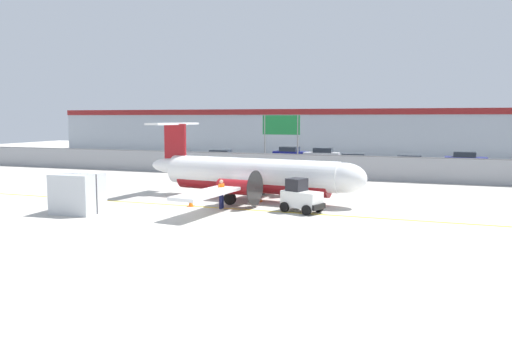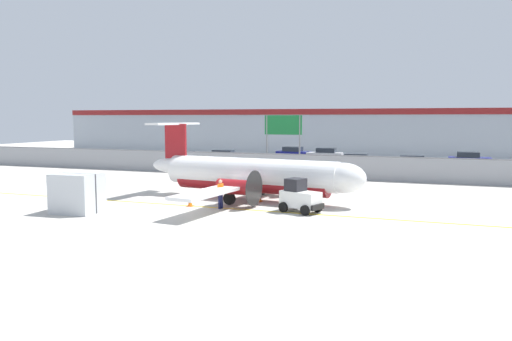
# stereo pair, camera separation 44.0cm
# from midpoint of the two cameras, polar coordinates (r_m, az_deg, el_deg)

# --- Properties ---
(ground_plane) EXTENTS (140.00, 140.00, 0.01)m
(ground_plane) POSITION_cam_midpoint_polar(r_m,az_deg,el_deg) (29.53, -4.46, -4.23)
(ground_plane) COLOR #BCB7AD
(perimeter_fence) EXTENTS (98.00, 0.10, 2.10)m
(perimeter_fence) POSITION_cam_midpoint_polar(r_m,az_deg,el_deg) (44.29, 4.18, 0.66)
(perimeter_fence) COLOR gray
(perimeter_fence) RESTS_ON ground
(parking_lot_strip) EXTENTS (98.00, 17.00, 0.12)m
(parking_lot_strip) POSITION_cam_midpoint_polar(r_m,az_deg,el_deg) (55.49, 7.44, 0.62)
(parking_lot_strip) COLOR #38383A
(parking_lot_strip) RESTS_ON ground
(background_building) EXTENTS (91.00, 8.10, 6.50)m
(background_building) POSITION_cam_midpoint_polar(r_m,az_deg,el_deg) (73.42, 10.67, 4.38)
(background_building) COLOR #A8B2BC
(background_building) RESTS_ON ground
(commuter_airplane) EXTENTS (15.36, 16.08, 4.92)m
(commuter_airplane) POSITION_cam_midpoint_polar(r_m,az_deg,el_deg) (31.83, 0.22, -0.56)
(commuter_airplane) COLOR white
(commuter_airplane) RESTS_ON ground
(baggage_tug) EXTENTS (2.57, 2.03, 1.88)m
(baggage_tug) POSITION_cam_midpoint_polar(r_m,az_deg,el_deg) (28.02, 5.47, -3.03)
(baggage_tug) COLOR silver
(baggage_tug) RESTS_ON ground
(ground_crew_worker) EXTENTS (0.40, 0.55, 1.70)m
(ground_crew_worker) POSITION_cam_midpoint_polar(r_m,az_deg,el_deg) (29.01, -3.65, -2.51)
(ground_crew_worker) COLOR #191E4C
(ground_crew_worker) RESTS_ON ground
(cargo_container) EXTENTS (2.50, 2.12, 2.20)m
(cargo_container) POSITION_cam_midpoint_polar(r_m,az_deg,el_deg) (29.38, -19.34, -2.44)
(cargo_container) COLOR #B7BCC1
(cargo_container) RESTS_ON ground
(traffic_cone_near_left) EXTENTS (0.36, 0.36, 0.64)m
(traffic_cone_near_left) POSITION_cam_midpoint_polar(r_m,az_deg,el_deg) (30.01, -7.11, -3.50)
(traffic_cone_near_left) COLOR orange
(traffic_cone_near_left) RESTS_ON ground
(traffic_cone_near_right) EXTENTS (0.36, 0.36, 0.64)m
(traffic_cone_near_right) POSITION_cam_midpoint_polar(r_m,az_deg,el_deg) (32.89, 5.18, -2.63)
(traffic_cone_near_right) COLOR orange
(traffic_cone_near_right) RESTS_ON ground
(traffic_cone_far_left) EXTENTS (0.36, 0.36, 0.64)m
(traffic_cone_far_left) POSITION_cam_midpoint_polar(r_m,az_deg,el_deg) (31.55, 0.77, -2.98)
(traffic_cone_far_left) COLOR orange
(traffic_cone_far_left) RESTS_ON ground
(traffic_cone_far_right) EXTENTS (0.36, 0.36, 0.64)m
(traffic_cone_far_right) POSITION_cam_midpoint_polar(r_m,az_deg,el_deg) (35.68, -3.48, -1.94)
(traffic_cone_far_right) COLOR orange
(traffic_cone_far_right) RESTS_ON ground
(parked_car_0) EXTENTS (4.30, 2.21, 1.58)m
(parked_car_0) POSITION_cam_midpoint_polar(r_m,az_deg,el_deg) (54.41, -8.27, 1.38)
(parked_car_0) COLOR silver
(parked_car_0) RESTS_ON parking_lot_strip
(parked_car_1) EXTENTS (4.32, 2.25, 1.58)m
(parked_car_1) POSITION_cam_midpoint_polar(r_m,az_deg,el_deg) (55.89, -3.42, 1.55)
(parked_car_1) COLOR silver
(parked_car_1) RESTS_ON parking_lot_strip
(parked_car_2) EXTENTS (4.37, 2.39, 1.58)m
(parked_car_2) POSITION_cam_midpoint_polar(r_m,az_deg,el_deg) (61.83, 4.52, 1.98)
(parked_car_2) COLOR navy
(parked_car_2) RESTS_ON parking_lot_strip
(parked_car_3) EXTENTS (4.26, 2.13, 1.58)m
(parked_car_3) POSITION_cam_midpoint_polar(r_m,az_deg,el_deg) (60.05, 8.11, 1.81)
(parked_car_3) COLOR silver
(parked_car_3) RESTS_ON parking_lot_strip
(parked_car_4) EXTENTS (4.26, 2.11, 1.58)m
(parked_car_4) POSITION_cam_midpoint_polar(r_m,az_deg,el_deg) (50.96, 11.48, 1.01)
(parked_car_4) COLOR slate
(parked_car_4) RESTS_ON parking_lot_strip
(parked_car_5) EXTENTS (4.24, 2.09, 1.58)m
(parked_car_5) POSITION_cam_midpoint_polar(r_m,az_deg,el_deg) (50.21, 17.51, 0.77)
(parked_car_5) COLOR silver
(parked_car_5) RESTS_ON parking_lot_strip
(parked_car_6) EXTENTS (4.24, 2.08, 1.58)m
(parked_car_6) POSITION_cam_midpoint_polar(r_m,az_deg,el_deg) (56.98, 23.39, 1.15)
(parked_car_6) COLOR navy
(parked_car_6) RESTS_ON parking_lot_strip
(highway_sign) EXTENTS (3.60, 0.14, 5.50)m
(highway_sign) POSITION_cam_midpoint_polar(r_m,az_deg,el_deg) (46.63, 3.39, 4.65)
(highway_sign) COLOR slate
(highway_sign) RESTS_ON ground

